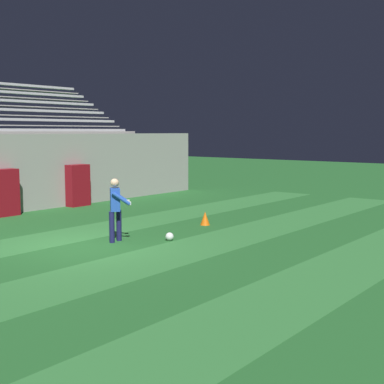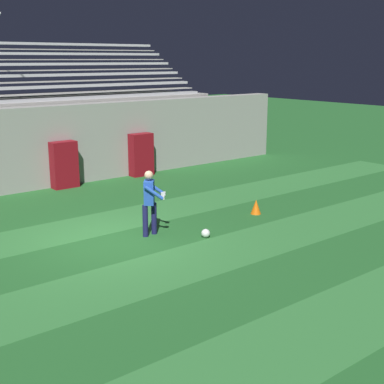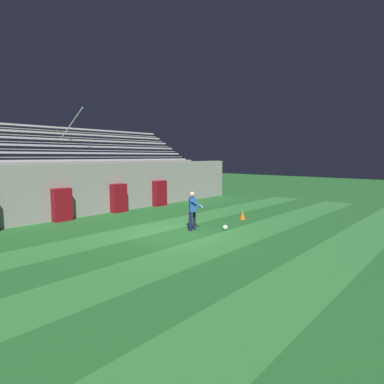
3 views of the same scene
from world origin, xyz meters
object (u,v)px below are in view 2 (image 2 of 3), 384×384
object	(u,v)px
padding_pillar_far_right	(141,155)
soccer_ball	(206,233)
padding_pillar_gate_right	(64,165)
goalkeeper	(150,199)
traffic_cone	(256,207)

from	to	relation	value
padding_pillar_far_right	soccer_ball	world-z (taller)	padding_pillar_far_right
padding_pillar_gate_right	soccer_ball	bearing A→B (deg)	-87.26
padding_pillar_gate_right	padding_pillar_far_right	xyz separation A→B (m)	(3.17, 0.00, 0.00)
goalkeeper	soccer_ball	size ratio (longest dim) A/B	7.59
padding_pillar_far_right	traffic_cone	xyz separation A→B (m)	(-0.34, -6.45, -0.60)
soccer_ball	padding_pillar_gate_right	bearing A→B (deg)	92.74
padding_pillar_gate_right	soccer_ball	size ratio (longest dim) A/B	7.34
padding_pillar_far_right	traffic_cone	world-z (taller)	padding_pillar_far_right
traffic_cone	padding_pillar_gate_right	bearing A→B (deg)	113.72
padding_pillar_gate_right	goalkeeper	xyz separation A→B (m)	(-0.63, -6.13, 0.15)
padding_pillar_gate_right	traffic_cone	world-z (taller)	padding_pillar_gate_right
padding_pillar_gate_right	soccer_ball	xyz separation A→B (m)	(0.34, -7.15, -0.70)
padding_pillar_gate_right	traffic_cone	size ratio (longest dim) A/B	3.84
padding_pillar_gate_right	padding_pillar_far_right	world-z (taller)	same
soccer_ball	traffic_cone	distance (m)	2.59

